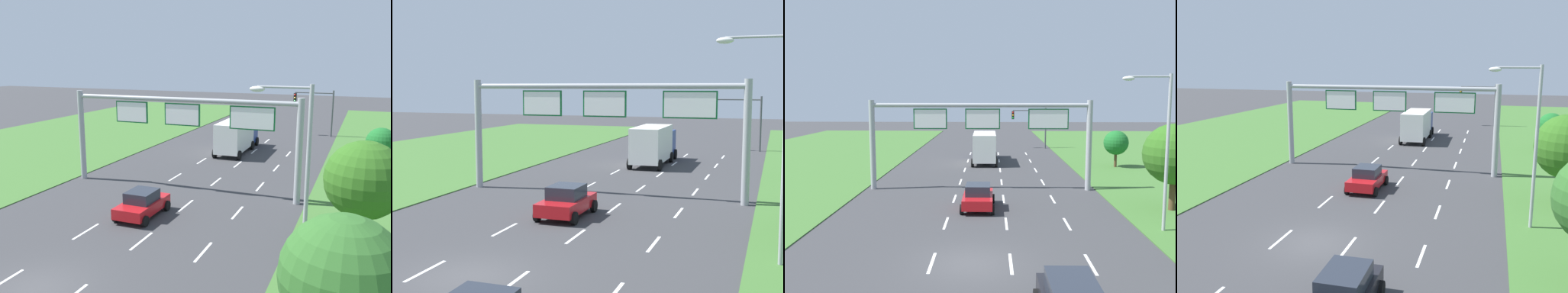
% 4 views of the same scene
% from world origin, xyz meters
% --- Properties ---
extents(ground_plane, '(200.00, 200.00, 0.00)m').
position_xyz_m(ground_plane, '(0.00, 0.00, 0.00)').
color(ground_plane, '#38383A').
extents(lane_dashes_inner_left, '(0.14, 56.40, 0.01)m').
position_xyz_m(lane_dashes_inner_left, '(-1.75, 9.00, 0.00)').
color(lane_dashes_inner_left, white).
rests_on(lane_dashes_inner_left, ground_plane).
extents(lane_dashes_inner_right, '(0.14, 56.40, 0.01)m').
position_xyz_m(lane_dashes_inner_right, '(1.75, 9.00, 0.00)').
color(lane_dashes_inner_right, white).
rests_on(lane_dashes_inner_right, ground_plane).
extents(lane_dashes_slip, '(0.14, 56.40, 0.01)m').
position_xyz_m(lane_dashes_slip, '(5.25, 9.00, 0.00)').
color(lane_dashes_slip, white).
rests_on(lane_dashes_slip, ground_plane).
extents(car_near_red, '(2.17, 3.99, 1.62)m').
position_xyz_m(car_near_red, '(0.02, 9.30, 0.80)').
color(car_near_red, red).
rests_on(car_near_red, ground_plane).
extents(box_truck, '(2.75, 8.58, 3.28)m').
position_xyz_m(box_truck, '(0.13, 29.09, 1.77)').
color(box_truck, navy).
rests_on(box_truck, ground_plane).
extents(sign_gantry, '(17.24, 0.44, 7.00)m').
position_xyz_m(sign_gantry, '(0.22, 15.05, 4.94)').
color(sign_gantry, '#9EA0A5').
rests_on(sign_gantry, ground_plane).
extents(traffic_light_mast, '(4.76, 0.49, 5.60)m').
position_xyz_m(traffic_light_mast, '(6.41, 41.57, 3.87)').
color(traffic_light_mast, '#47494F').
rests_on(traffic_light_mast, ground_plane).
extents(street_lamp, '(2.61, 0.32, 8.50)m').
position_xyz_m(street_lamp, '(9.87, 4.78, 5.08)').
color(street_lamp, '#9EA0A5').
rests_on(street_lamp, ground_plane).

